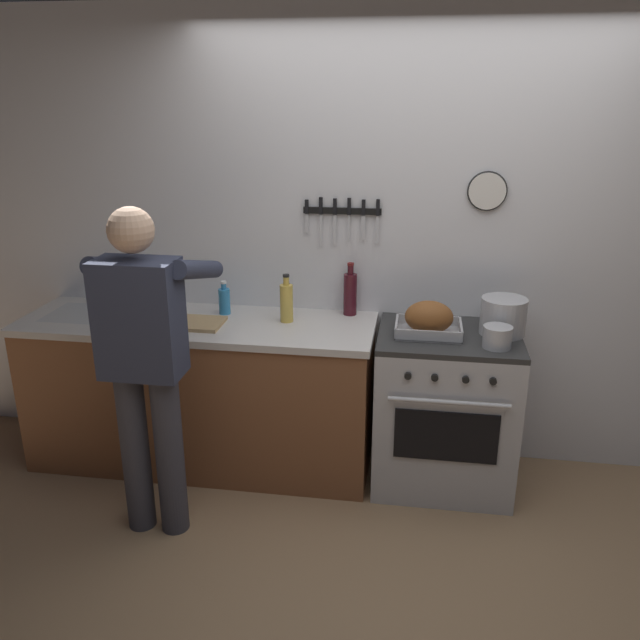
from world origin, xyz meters
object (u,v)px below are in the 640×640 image
at_px(cutting_board, 191,323).
at_px(person_cook, 145,355).
at_px(stock_pot, 503,316).
at_px(saucepan, 497,337).
at_px(roasting_pan, 429,319).
at_px(stove, 444,409).
at_px(bottle_cooking_oil, 286,302).
at_px(bottle_wine_red, 350,293).
at_px(bottle_dish_soap, 224,300).

bearing_deg(cutting_board, person_cook, -91.97).
distance_m(stock_pot, saucepan, 0.22).
bearing_deg(stock_pot, roasting_pan, -169.25).
bearing_deg(saucepan, stove, 145.46).
relative_size(cutting_board, bottle_cooking_oil, 1.31).
bearing_deg(bottle_cooking_oil, saucepan, -11.18).
distance_m(roasting_pan, bottle_wine_red, 0.53).
bearing_deg(bottle_cooking_oil, stock_pot, -0.88).
bearing_deg(person_cook, cutting_board, 7.07).
relative_size(roasting_pan, saucepan, 2.39).
relative_size(saucepan, bottle_wine_red, 0.48).
bearing_deg(saucepan, person_cook, -163.72).
height_order(stock_pot, bottle_dish_soap, same).
height_order(roasting_pan, bottle_dish_soap, bottle_dish_soap).
height_order(person_cook, bottle_dish_soap, person_cook).
relative_size(stove, cutting_board, 2.50).
relative_size(person_cook, bottle_dish_soap, 8.38).
xyz_separation_m(roasting_pan, bottle_cooking_oil, (-0.79, 0.09, 0.03)).
height_order(stock_pot, cutting_board, stock_pot).
bearing_deg(stock_pot, bottle_dish_soap, 176.58).
relative_size(cutting_board, bottle_wine_red, 1.16).
height_order(person_cook, stock_pot, person_cook).
relative_size(bottle_cooking_oil, bottle_dish_soap, 1.39).
distance_m(roasting_pan, bottle_dish_soap, 1.19).
height_order(stove, bottle_wine_red, bottle_wine_red).
bearing_deg(bottle_cooking_oil, bottle_wine_red, 27.53).
bearing_deg(stove, saucepan, -34.54).
bearing_deg(stove, bottle_dish_soap, 173.72).
xyz_separation_m(stove, stock_pot, (0.28, 0.05, 0.55)).
relative_size(cutting_board, bottle_dish_soap, 1.82).
relative_size(person_cook, saucepan, 11.26).
distance_m(stove, stock_pot, 0.62).
height_order(stock_pot, saucepan, stock_pot).
bearing_deg(cutting_board, saucepan, -3.00).
relative_size(bottle_wine_red, bottle_cooking_oil, 1.12).
bearing_deg(roasting_pan, cutting_board, -178.03).
distance_m(stove, bottle_cooking_oil, 1.07).
bearing_deg(cutting_board, bottle_wine_red, 20.11).
bearing_deg(stock_pot, person_cook, -158.02).
distance_m(roasting_pan, saucepan, 0.37).
height_order(cutting_board, bottle_cooking_oil, bottle_cooking_oil).
height_order(saucepan, bottle_wine_red, bottle_wine_red).
bearing_deg(person_cook, stock_pot, -58.98).
xyz_separation_m(stock_pot, bottle_cooking_oil, (-1.19, 0.02, 0.02)).
height_order(bottle_cooking_oil, bottle_dish_soap, bottle_cooking_oil).
bearing_deg(roasting_pan, stove, 12.61).
distance_m(bottle_wine_red, bottle_cooking_oil, 0.38).
distance_m(cutting_board, bottle_wine_red, 0.93).
bearing_deg(bottle_wine_red, stove, -23.29).
xyz_separation_m(person_cook, roasting_pan, (1.33, 0.62, 0.03)).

